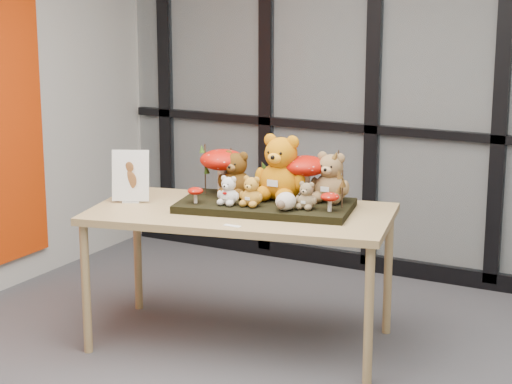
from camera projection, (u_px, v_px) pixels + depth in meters
The scene contains 22 objects.
room_shell at pixel (268, 73), 4.10m from camera, with size 5.00×5.00×5.00m.
glass_partition at pixel (436, 81), 6.28m from camera, with size 4.90×0.06×2.78m.
display_table at pixel (241, 221), 5.29m from camera, with size 1.85×1.21×0.80m.
diorama_tray at pixel (265, 206), 5.30m from camera, with size 0.98×0.49×0.04m, color black.
bear_pooh_yellow at pixel (281, 164), 5.32m from camera, with size 0.32×0.29×0.42m, color #CB7508, non-canonical shape.
bear_brown_medium at pixel (236, 171), 5.41m from camera, with size 0.23×0.21×0.30m, color #4E2F0C, non-canonical shape.
bear_tan_back at pixel (331, 174), 5.28m from camera, with size 0.24×0.22×0.31m, color olive, non-canonical shape.
bear_small_yellow at pixel (252, 190), 5.19m from camera, with size 0.14×0.13×0.19m, color #C88929, non-canonical shape.
bear_white_bow at pixel (229, 189), 5.22m from camera, with size 0.14×0.13×0.18m, color silver, non-canonical shape.
bear_beige_small at pixel (307, 194), 5.12m from camera, with size 0.13×0.12×0.17m, color olive, non-canonical shape.
plush_cream_hedgehog at pixel (286, 200), 5.10m from camera, with size 0.09×0.08×0.11m, color beige, non-canonical shape.
mushroom_back_left at pixel (222, 170), 5.47m from camera, with size 0.26×0.26×0.29m, color #A30F05, non-canonical shape.
mushroom_back_right at pixel (305, 176), 5.33m from camera, with size 0.25×0.25×0.28m, color #A30F05, non-canonical shape.
mushroom_front_left at pixel (196, 194), 5.26m from camera, with size 0.09×0.09×0.10m, color #A30F05, non-canonical shape.
mushroom_front_right at pixel (330, 201), 5.08m from camera, with size 0.10×0.10×0.11m, color #A30F05, non-canonical shape.
sprig_green_far_left at pixel (205, 169), 5.49m from camera, with size 0.05×0.05×0.30m, color #1B3C0D, non-canonical shape.
sprig_green_mid_left at pixel (231, 170), 5.50m from camera, with size 0.05×0.05×0.27m, color #1B3C0D, non-canonical shape.
sprig_dry_far_right at pixel (338, 176), 5.26m from camera, with size 0.05×0.05×0.30m, color brown, non-canonical shape.
sprig_dry_mid_right at pixel (342, 189), 5.14m from camera, with size 0.05×0.05×0.22m, color brown, non-canonical shape.
sprig_green_centre at pixel (262, 178), 5.47m from camera, with size 0.05×0.05×0.19m, color #1B3C0D, non-canonical shape.
sign_holder at pixel (130, 178), 5.44m from camera, with size 0.22×0.14×0.31m.
label_card at pixel (232, 226), 4.94m from camera, with size 0.10×0.03×0.00m, color white.
Camera 1 is at (1.90, -3.65, 2.09)m, focal length 65.00 mm.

